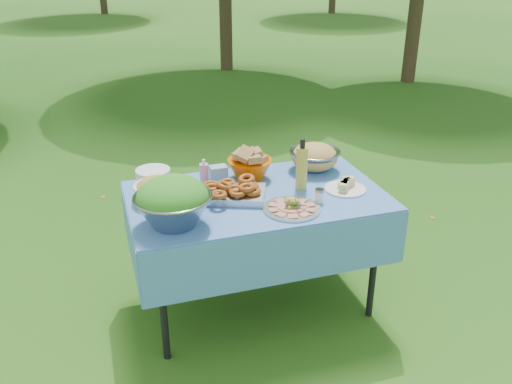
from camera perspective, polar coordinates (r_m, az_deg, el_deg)
ground at (r=3.51m, az=0.08°, el=-11.61°), size 80.00×80.00×0.00m
picnic_table at (r=3.29m, az=0.08°, el=-6.28°), size 1.46×0.86×0.76m
salad_bowl at (r=2.76m, az=-8.74°, el=-1.01°), size 0.48×0.48×0.26m
pasta_bowl_white at (r=3.06m, az=-10.36°, el=0.32°), size 0.32×0.32×0.14m
plate_stack at (r=3.28m, az=-10.75°, el=1.55°), size 0.23×0.23×0.10m
wipes_box at (r=3.29m, az=-3.98°, el=1.97°), size 0.10×0.08×0.09m
sanitizer_bottle at (r=3.24m, az=-5.49°, el=2.15°), size 0.06×0.06×0.15m
bread_bowl at (r=3.31m, az=-0.65°, el=2.99°), size 0.34×0.34×0.18m
pasta_bowl_steel at (r=3.46m, az=6.18°, el=3.75°), size 0.40×0.40×0.17m
fried_tray at (r=3.06m, az=-2.49°, el=0.13°), size 0.43×0.37×0.09m
charcuterie_platter at (r=2.93m, az=3.81°, el=-1.24°), size 0.41×0.41×0.07m
oil_bottle at (r=3.14m, az=4.85°, el=2.92°), size 0.09×0.09×0.31m
cheese_plate at (r=3.20m, az=9.40°, el=0.77°), size 0.31×0.31×0.07m
shaker at (r=3.03m, az=6.69°, el=-0.40°), size 0.06×0.06×0.08m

